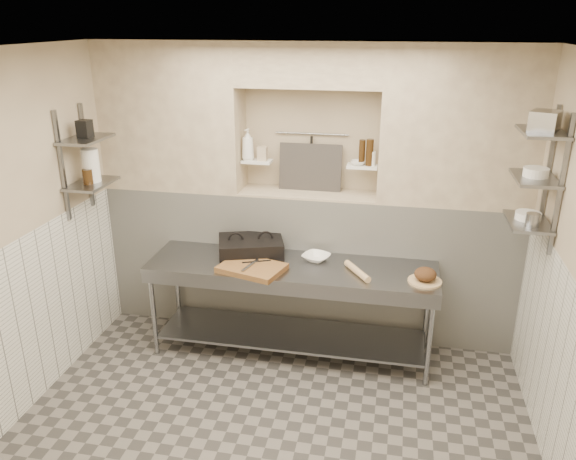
% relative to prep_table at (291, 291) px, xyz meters
% --- Properties ---
extents(floor, '(4.00, 3.90, 0.10)m').
position_rel_prep_table_xyz_m(floor, '(0.06, -1.18, -0.69)').
color(floor, '#635E58').
rests_on(floor, ground).
extents(ceiling, '(4.00, 3.90, 0.10)m').
position_rel_prep_table_xyz_m(ceiling, '(0.06, -1.18, 2.21)').
color(ceiling, silver).
rests_on(ceiling, ground).
extents(wall_back, '(4.00, 0.10, 2.80)m').
position_rel_prep_table_xyz_m(wall_back, '(0.06, 0.82, 0.76)').
color(wall_back, '#C3B390').
rests_on(wall_back, ground).
extents(backwall_lower, '(4.00, 0.40, 1.40)m').
position_rel_prep_table_xyz_m(backwall_lower, '(0.06, 0.57, 0.06)').
color(backwall_lower, silver).
rests_on(backwall_lower, floor).
extents(alcove_sill, '(1.30, 0.40, 0.02)m').
position_rel_prep_table_xyz_m(alcove_sill, '(0.06, 0.57, 0.77)').
color(alcove_sill, '#C3B390').
rests_on(alcove_sill, backwall_lower).
extents(backwall_pillar_left, '(1.35, 0.40, 1.40)m').
position_rel_prep_table_xyz_m(backwall_pillar_left, '(-1.27, 0.57, 1.46)').
color(backwall_pillar_left, '#C3B390').
rests_on(backwall_pillar_left, backwall_lower).
extents(backwall_pillar_right, '(1.35, 0.40, 1.40)m').
position_rel_prep_table_xyz_m(backwall_pillar_right, '(1.38, 0.57, 1.46)').
color(backwall_pillar_right, '#C3B390').
rests_on(backwall_pillar_right, backwall_lower).
extents(backwall_header, '(1.30, 0.40, 0.40)m').
position_rel_prep_table_xyz_m(backwall_header, '(0.06, 0.57, 1.96)').
color(backwall_header, '#C3B390').
rests_on(backwall_header, backwall_lower).
extents(wainscot_left, '(0.02, 3.90, 1.40)m').
position_rel_prep_table_xyz_m(wainscot_left, '(-1.93, -1.18, 0.06)').
color(wainscot_left, silver).
rests_on(wainscot_left, floor).
extents(wainscot_right, '(0.02, 3.90, 1.40)m').
position_rel_prep_table_xyz_m(wainscot_right, '(2.05, -1.18, 0.06)').
color(wainscot_right, silver).
rests_on(wainscot_right, floor).
extents(alcove_shelf_left, '(0.28, 0.16, 0.02)m').
position_rel_prep_table_xyz_m(alcove_shelf_left, '(-0.44, 0.57, 1.06)').
color(alcove_shelf_left, white).
rests_on(alcove_shelf_left, backwall_lower).
extents(alcove_shelf_right, '(0.28, 0.16, 0.02)m').
position_rel_prep_table_xyz_m(alcove_shelf_right, '(0.56, 0.57, 1.06)').
color(alcove_shelf_right, white).
rests_on(alcove_shelf_right, backwall_lower).
extents(utensil_rail, '(0.70, 0.02, 0.02)m').
position_rel_prep_table_xyz_m(utensil_rail, '(0.06, 0.74, 1.31)').
color(utensil_rail, gray).
rests_on(utensil_rail, wall_back).
extents(hanging_steel, '(0.02, 0.02, 0.30)m').
position_rel_prep_table_xyz_m(hanging_steel, '(0.06, 0.72, 1.14)').
color(hanging_steel, black).
rests_on(hanging_steel, utensil_rail).
extents(splash_panel, '(0.60, 0.08, 0.45)m').
position_rel_prep_table_xyz_m(splash_panel, '(0.06, 0.67, 1.00)').
color(splash_panel, '#383330').
rests_on(splash_panel, alcove_sill).
extents(shelf_rail_left_a, '(0.03, 0.03, 0.95)m').
position_rel_prep_table_xyz_m(shelf_rail_left_a, '(-1.92, 0.07, 1.16)').
color(shelf_rail_left_a, slate).
rests_on(shelf_rail_left_a, wall_left).
extents(shelf_rail_left_b, '(0.03, 0.03, 0.95)m').
position_rel_prep_table_xyz_m(shelf_rail_left_b, '(-1.92, -0.33, 1.16)').
color(shelf_rail_left_b, slate).
rests_on(shelf_rail_left_b, wall_left).
extents(wall_shelf_left_lower, '(0.30, 0.50, 0.02)m').
position_rel_prep_table_xyz_m(wall_shelf_left_lower, '(-1.78, -0.13, 0.96)').
color(wall_shelf_left_lower, slate).
rests_on(wall_shelf_left_lower, wall_left).
extents(wall_shelf_left_upper, '(0.30, 0.50, 0.03)m').
position_rel_prep_table_xyz_m(wall_shelf_left_upper, '(-1.78, -0.13, 1.36)').
color(wall_shelf_left_upper, slate).
rests_on(wall_shelf_left_upper, wall_left).
extents(shelf_rail_right_a, '(0.03, 0.03, 1.05)m').
position_rel_prep_table_xyz_m(shelf_rail_right_a, '(2.03, 0.07, 1.21)').
color(shelf_rail_right_a, slate).
rests_on(shelf_rail_right_a, wall_right).
extents(shelf_rail_right_b, '(0.03, 0.03, 1.05)m').
position_rel_prep_table_xyz_m(shelf_rail_right_b, '(2.03, -0.33, 1.21)').
color(shelf_rail_right_b, slate).
rests_on(shelf_rail_right_b, wall_right).
extents(wall_shelf_right_lower, '(0.30, 0.50, 0.02)m').
position_rel_prep_table_xyz_m(wall_shelf_right_lower, '(1.90, -0.13, 0.86)').
color(wall_shelf_right_lower, slate).
rests_on(wall_shelf_right_lower, wall_right).
extents(wall_shelf_right_mid, '(0.30, 0.50, 0.02)m').
position_rel_prep_table_xyz_m(wall_shelf_right_mid, '(1.90, -0.13, 1.21)').
color(wall_shelf_right_mid, slate).
rests_on(wall_shelf_right_mid, wall_right).
extents(wall_shelf_right_upper, '(0.30, 0.50, 0.03)m').
position_rel_prep_table_xyz_m(wall_shelf_right_upper, '(1.90, -0.13, 1.56)').
color(wall_shelf_right_upper, slate).
rests_on(wall_shelf_right_upper, wall_right).
extents(prep_table, '(2.60, 0.70, 0.90)m').
position_rel_prep_table_xyz_m(prep_table, '(0.00, 0.00, 0.00)').
color(prep_table, gray).
rests_on(prep_table, floor).
extents(panini_press, '(0.69, 0.59, 0.16)m').
position_rel_prep_table_xyz_m(panini_press, '(-0.42, 0.16, 0.34)').
color(panini_press, black).
rests_on(panini_press, prep_table).
extents(cutting_board, '(0.63, 0.51, 0.05)m').
position_rel_prep_table_xyz_m(cutting_board, '(-0.32, -0.17, 0.28)').
color(cutting_board, olive).
rests_on(cutting_board, prep_table).
extents(knife_blade, '(0.25, 0.13, 0.01)m').
position_rel_prep_table_xyz_m(knife_blade, '(-0.30, -0.08, 0.31)').
color(knife_blade, gray).
rests_on(knife_blade, cutting_board).
extents(tongs, '(0.09, 0.27, 0.03)m').
position_rel_prep_table_xyz_m(tongs, '(-0.33, -0.19, 0.32)').
color(tongs, gray).
rests_on(tongs, cutting_board).
extents(mixing_bowl, '(0.31, 0.31, 0.06)m').
position_rel_prep_table_xyz_m(mixing_bowl, '(0.20, 0.16, 0.29)').
color(mixing_bowl, white).
rests_on(mixing_bowl, prep_table).
extents(rolling_pin, '(0.26, 0.35, 0.06)m').
position_rel_prep_table_xyz_m(rolling_pin, '(0.60, -0.06, 0.29)').
color(rolling_pin, tan).
rests_on(rolling_pin, prep_table).
extents(bread_board, '(0.28, 0.28, 0.02)m').
position_rel_prep_table_xyz_m(bread_board, '(1.17, -0.10, 0.27)').
color(bread_board, tan).
rests_on(bread_board, prep_table).
extents(bread_loaf, '(0.19, 0.19, 0.11)m').
position_rel_prep_table_xyz_m(bread_loaf, '(1.17, -0.10, 0.33)').
color(bread_loaf, '#4C2D19').
rests_on(bread_loaf, bread_board).
extents(bottle_soap, '(0.14, 0.14, 0.30)m').
position_rel_prep_table_xyz_m(bottle_soap, '(-0.52, 0.54, 1.22)').
color(bottle_soap, white).
rests_on(bottle_soap, alcove_shelf_left).
extents(jar_alcove, '(0.09, 0.09, 0.13)m').
position_rel_prep_table_xyz_m(jar_alcove, '(-0.39, 0.56, 1.14)').
color(jar_alcove, '#C3B390').
rests_on(jar_alcove, alcove_shelf_left).
extents(bowl_alcove, '(0.17, 0.17, 0.04)m').
position_rel_prep_table_xyz_m(bowl_alcove, '(0.51, 0.56, 1.09)').
color(bowl_alcove, white).
rests_on(bowl_alcove, alcove_shelf_right).
extents(condiment_a, '(0.07, 0.07, 0.24)m').
position_rel_prep_table_xyz_m(condiment_a, '(0.62, 0.56, 1.19)').
color(condiment_a, black).
rests_on(condiment_a, alcove_shelf_right).
extents(condiment_b, '(0.06, 0.06, 0.23)m').
position_rel_prep_table_xyz_m(condiment_b, '(0.55, 0.58, 1.19)').
color(condiment_b, black).
rests_on(condiment_b, alcove_shelf_right).
extents(condiment_c, '(0.08, 0.08, 0.13)m').
position_rel_prep_table_xyz_m(condiment_c, '(0.64, 0.57, 1.14)').
color(condiment_c, white).
rests_on(condiment_c, alcove_shelf_right).
extents(jug_left, '(0.15, 0.15, 0.29)m').
position_rel_prep_table_xyz_m(jug_left, '(-1.78, -0.10, 1.12)').
color(jug_left, white).
rests_on(jug_left, wall_shelf_left_lower).
extents(jar_left, '(0.09, 0.09, 0.13)m').
position_rel_prep_table_xyz_m(jar_left, '(-1.78, -0.18, 1.04)').
color(jar_left, black).
rests_on(jar_left, wall_shelf_left_lower).
extents(box_left_upper, '(0.11, 0.11, 0.15)m').
position_rel_prep_table_xyz_m(box_left_upper, '(-1.78, -0.13, 1.45)').
color(box_left_upper, black).
rests_on(box_left_upper, wall_shelf_left_upper).
extents(bowl_right, '(0.19, 0.19, 0.06)m').
position_rel_prep_table_xyz_m(bowl_right, '(1.90, -0.11, 0.90)').
color(bowl_right, white).
rests_on(bowl_right, wall_shelf_right_lower).
extents(canister_right, '(0.10, 0.10, 0.10)m').
position_rel_prep_table_xyz_m(canister_right, '(1.90, -0.27, 0.92)').
color(canister_right, gray).
rests_on(canister_right, wall_shelf_right_lower).
extents(bowl_right_mid, '(0.18, 0.18, 0.07)m').
position_rel_prep_table_xyz_m(bowl_right_mid, '(1.90, -0.13, 1.25)').
color(bowl_right_mid, white).
rests_on(bowl_right_mid, wall_shelf_right_mid).
extents(basket_right, '(0.26, 0.28, 0.15)m').
position_rel_prep_table_xyz_m(basket_right, '(1.90, -0.15, 1.64)').
color(basket_right, gray).
rests_on(basket_right, wall_shelf_right_upper).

